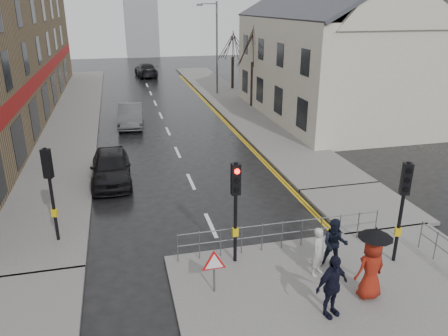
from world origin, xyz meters
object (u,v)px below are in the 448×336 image
pedestrian_a (319,252)px  car_parked (111,167)px  pedestrian_d (332,286)px  car_mid (131,115)px  pedestrian_with_umbrella (372,261)px  pedestrian_b (335,244)px

pedestrian_a → car_parked: size_ratio=0.35×
pedestrian_d → car_mid: pedestrian_d is taller
pedestrian_a → pedestrian_with_umbrella: 1.68m
pedestrian_with_umbrella → car_parked: pedestrian_with_umbrella is taller
pedestrian_b → pedestrian_with_umbrella: (0.28, -1.59, 0.33)m
pedestrian_d → car_parked: 12.58m
pedestrian_d → car_mid: bearing=84.3°
pedestrian_b → pedestrian_a: bearing=-132.1°
pedestrian_b → car_parked: pedestrian_b is taller
pedestrian_a → pedestrian_with_umbrella: size_ratio=0.72×
car_parked → pedestrian_a: bearing=-57.4°
pedestrian_b → car_mid: pedestrian_b is taller
pedestrian_a → pedestrian_b: pedestrian_b is taller
pedestrian_with_umbrella → car_mid: (-5.67, 20.92, -0.54)m
pedestrian_a → pedestrian_d: pedestrian_d is taller
pedestrian_a → car_mid: pedestrian_a is taller
pedestrian_b → car_mid: size_ratio=0.36×
pedestrian_with_umbrella → pedestrian_b: bearing=99.8°
pedestrian_b → pedestrian_with_umbrella: bearing=-52.9°
pedestrian_a → car_mid: size_ratio=0.34×
pedestrian_a → car_mid: (-4.75, 19.57, -0.17)m
pedestrian_with_umbrella → car_parked: 12.89m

